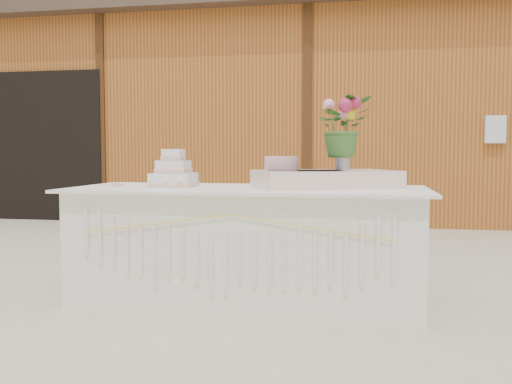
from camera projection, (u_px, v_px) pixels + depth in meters
ground at (248, 300)px, 3.91m from camera, size 80.00×80.00×0.00m
barn at (319, 113)px, 9.67m from camera, size 12.60×4.60×3.30m
cake_table at (248, 244)px, 3.88m from camera, size 2.40×1.00×0.77m
wedding_cake at (174, 174)px, 3.95m from camera, size 0.30×0.30×0.26m
pink_cake_stand at (282, 170)px, 3.84m from camera, size 0.29×0.29×0.21m
satin_runner at (325, 179)px, 3.86m from camera, size 1.06×0.87×0.12m
flower_vase at (343, 160)px, 3.89m from camera, size 0.10×0.10×0.14m
bouquet at (343, 120)px, 3.87m from camera, size 0.47×0.44×0.41m
loose_flowers at (118, 184)px, 4.11m from camera, size 0.22×0.34×0.02m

